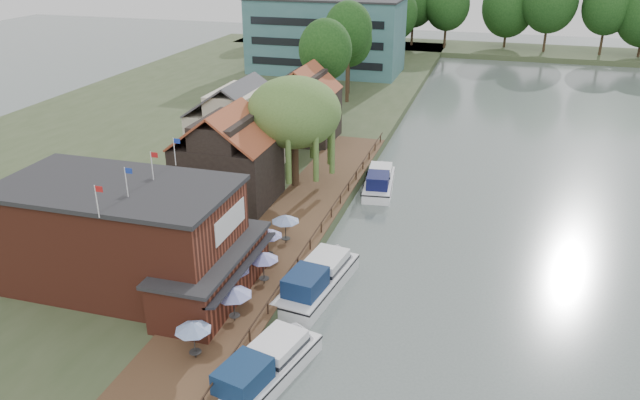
% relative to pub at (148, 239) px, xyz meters
% --- Properties ---
extents(ground, '(260.00, 260.00, 0.00)m').
position_rel_pub_xyz_m(ground, '(14.00, 1.00, -4.65)').
color(ground, '#53615E').
rests_on(ground, ground).
extents(land_bank, '(50.00, 140.00, 1.00)m').
position_rel_pub_xyz_m(land_bank, '(-16.00, 36.00, -4.15)').
color(land_bank, '#384728').
rests_on(land_bank, ground).
extents(quay_deck, '(6.00, 50.00, 0.10)m').
position_rel_pub_xyz_m(quay_deck, '(6.00, 11.00, -3.60)').
color(quay_deck, '#47301E').
rests_on(quay_deck, land_bank).
extents(quay_rail, '(0.20, 49.00, 1.00)m').
position_rel_pub_xyz_m(quay_rail, '(8.70, 11.50, -3.15)').
color(quay_rail, black).
rests_on(quay_rail, land_bank).
extents(pub, '(20.00, 11.00, 7.30)m').
position_rel_pub_xyz_m(pub, '(0.00, 0.00, 0.00)').
color(pub, maroon).
rests_on(pub, land_bank).
extents(hotel_block, '(25.40, 12.40, 12.30)m').
position_rel_pub_xyz_m(hotel_block, '(-8.00, 71.00, 2.50)').
color(hotel_block, '#38666B').
rests_on(hotel_block, land_bank).
extents(cottage_a, '(8.60, 7.60, 8.50)m').
position_rel_pub_xyz_m(cottage_a, '(-1.00, 15.00, 0.60)').
color(cottage_a, black).
rests_on(cottage_a, land_bank).
extents(cottage_b, '(9.60, 8.60, 8.50)m').
position_rel_pub_xyz_m(cottage_b, '(-4.00, 25.00, 0.60)').
color(cottage_b, beige).
rests_on(cottage_b, land_bank).
extents(cottage_c, '(7.60, 7.60, 8.50)m').
position_rel_pub_xyz_m(cottage_c, '(0.00, 34.00, 0.60)').
color(cottage_c, black).
rests_on(cottage_c, land_bank).
extents(willow, '(8.60, 8.60, 10.43)m').
position_rel_pub_xyz_m(willow, '(3.50, 20.00, 1.56)').
color(willow, '#476B2D').
rests_on(willow, land_bank).
extents(umbrella_0, '(2.09, 2.09, 2.38)m').
position_rel_pub_xyz_m(umbrella_0, '(6.33, -6.24, -2.36)').
color(umbrella_0, '#1C499C').
rests_on(umbrella_0, quay_deck).
extents(umbrella_1, '(2.38, 2.38, 2.38)m').
position_rel_pub_xyz_m(umbrella_1, '(6.99, -2.27, -2.36)').
color(umbrella_1, navy).
rests_on(umbrella_1, quay_deck).
extents(umbrella_2, '(2.33, 2.33, 2.38)m').
position_rel_pub_xyz_m(umbrella_2, '(5.75, 0.44, -2.36)').
color(umbrella_2, navy).
rests_on(umbrella_2, quay_deck).
extents(umbrella_3, '(2.11, 2.11, 2.38)m').
position_rel_pub_xyz_m(umbrella_3, '(7.13, 2.42, -2.36)').
color(umbrella_3, '#1C1D9A').
rests_on(umbrella_3, quay_deck).
extents(umbrella_4, '(2.17, 2.17, 2.38)m').
position_rel_pub_xyz_m(umbrella_4, '(6.15, 5.85, -2.36)').
color(umbrella_4, navy).
rests_on(umbrella_4, quay_deck).
extents(umbrella_5, '(2.18, 2.18, 2.38)m').
position_rel_pub_xyz_m(umbrella_5, '(6.58, 8.50, -2.36)').
color(umbrella_5, '#1A4392').
rests_on(umbrella_5, quay_deck).
extents(cruiser_0, '(5.32, 10.20, 2.35)m').
position_rel_pub_xyz_m(cruiser_0, '(10.28, -5.89, -3.47)').
color(cruiser_0, white).
rests_on(cruiser_0, ground).
extents(cruiser_1, '(4.61, 10.46, 2.46)m').
position_rel_pub_xyz_m(cruiser_1, '(10.42, 4.11, -3.42)').
color(cruiser_1, white).
rests_on(cruiser_1, ground).
extents(cruiser_2, '(4.02, 9.51, 2.21)m').
position_rel_pub_xyz_m(cruiser_2, '(10.83, 23.80, -3.54)').
color(cruiser_2, white).
rests_on(cruiser_2, ground).
extents(bank_tree_0, '(6.57, 6.57, 12.63)m').
position_rel_pub_xyz_m(bank_tree_0, '(0.03, 42.40, 2.67)').
color(bank_tree_0, '#143811').
rests_on(bank_tree_0, land_bank).
extents(bank_tree_1, '(6.52, 6.52, 13.77)m').
position_rel_pub_xyz_m(bank_tree_1, '(0.49, 52.05, 3.24)').
color(bank_tree_1, '#143811').
rests_on(bank_tree_1, land_bank).
extents(bank_tree_2, '(6.74, 6.74, 11.67)m').
position_rel_pub_xyz_m(bank_tree_2, '(-0.62, 57.07, 2.18)').
color(bank_tree_2, '#143811').
rests_on(bank_tree_2, land_bank).
extents(bank_tree_3, '(8.00, 8.00, 12.28)m').
position_rel_pub_xyz_m(bank_tree_3, '(-4.01, 79.44, 2.49)').
color(bank_tree_3, '#143811').
rests_on(bank_tree_3, land_bank).
extents(bank_tree_4, '(8.50, 8.50, 14.06)m').
position_rel_pub_xyz_m(bank_tree_4, '(-2.63, 86.81, 3.38)').
color(bank_tree_4, '#143811').
rests_on(bank_tree_4, land_bank).
extents(bank_tree_5, '(9.00, 9.00, 12.47)m').
position_rel_pub_xyz_m(bank_tree_5, '(-0.38, 93.16, 2.58)').
color(bank_tree_5, '#143811').
rests_on(bank_tree_5, land_bank).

